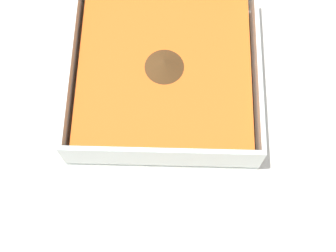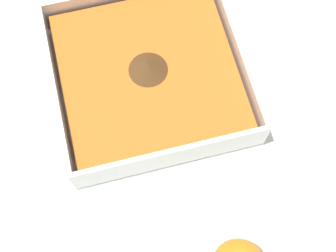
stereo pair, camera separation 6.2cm
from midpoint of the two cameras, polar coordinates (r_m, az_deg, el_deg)
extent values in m
plane|color=beige|center=(0.69, 5.02, 6.26)|extent=(4.00, 4.00, 0.00)
cube|color=silver|center=(0.68, 2.18, 5.26)|extent=(0.26, 0.26, 0.01)
cube|color=silver|center=(0.66, -8.88, 6.70)|extent=(0.26, 0.01, 0.06)
cube|color=silver|center=(0.67, 13.31, 6.13)|extent=(0.26, 0.01, 0.06)
cube|color=silver|center=(0.60, 2.16, -4.19)|extent=(0.01, 0.25, 0.06)
cube|color=orange|center=(0.66, 2.25, 6.13)|extent=(0.24, 0.24, 0.04)
cone|color=#4C3319|center=(0.64, 2.34, 7.27)|extent=(0.05, 0.05, 0.02)
camera|label=1|loc=(0.03, 92.89, -7.30)|focal=50.00mm
camera|label=2|loc=(0.03, -87.11, 7.30)|focal=50.00mm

